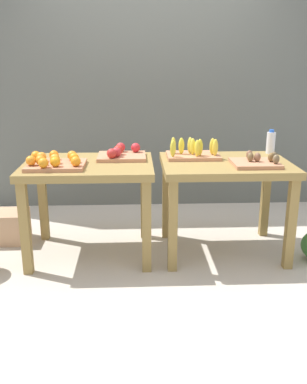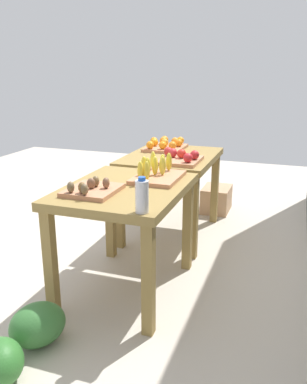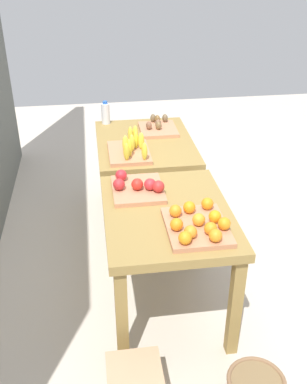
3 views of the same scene
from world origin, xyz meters
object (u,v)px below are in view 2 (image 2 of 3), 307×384
Objects in this scene: kiwi_bin at (92,189)px; watermelon_pile at (24,338)px; orange_bin at (165,145)px; apple_bin at (180,158)px; wicker_basket at (164,194)px; banana_crate at (156,173)px; water_bottle at (142,196)px; cardboard_produce_box at (216,199)px; display_table_left at (171,167)px; display_table_right at (125,203)px.

watermelon_pile is (0.69, -0.10, -0.70)m from kiwi_bin.
orange_bin is 1.12× the size of apple_bin.
banana_crate is at bearing 15.92° from wicker_basket.
water_bottle reaches higher than orange_bin.
kiwi_bin is 1.13× the size of wicker_basket.
wicker_basket is at bearing -94.88° from cardboard_produce_box.
apple_bin is at bearing 31.07° from display_table_left.
display_table_right is 2.85× the size of kiwi_bin.
apple_bin is at bearing 178.59° from banana_crate.
display_table_left is 1.09m from wicker_basket.
kiwi_bin reaches higher than cardboard_produce_box.
water_bottle is (0.24, 0.44, 0.07)m from kiwi_bin.
water_bottle reaches higher than kiwi_bin.
apple_bin reaches higher than display_table_right.
wicker_basket is (-1.99, -0.35, -0.56)m from display_table_right.
kiwi_bin is (1.34, -0.14, 0.15)m from display_table_left.
banana_crate is (1.11, 0.28, 0.01)m from orange_bin.
orange_bin reaches higher than kiwi_bin.
display_table_left is 0.35m from apple_bin.
apple_bin is 1.94m from watermelon_pile.
display_table_right reaches higher than wicker_basket.
water_bottle is at bearing 6.22° from apple_bin.
kiwi_bin is (1.58, -0.00, -0.01)m from orange_bin.
cardboard_produce_box is (-0.57, 0.44, -0.70)m from orange_bin.
water_bottle reaches higher than display_table_right.
kiwi_bin is at bearing -6.09° from display_table_left.
cardboard_produce_box is at bearing -179.95° from water_bottle.
cardboard_produce_box is (-2.83, 0.55, 0.01)m from watermelon_pile.
watermelon_pile is (0.45, -0.55, -0.77)m from water_bottle.
display_table_left is 1.02m from cardboard_produce_box.
water_bottle is (1.58, 0.30, 0.22)m from display_table_left.
water_bottle is at bearing 14.94° from wicker_basket.
orange_bin is 1.39× the size of wicker_basket.
orange_bin reaches higher than display_table_right.
wicker_basket is at bearing -170.00° from display_table_right.
watermelon_pile is 2.89m from wicker_basket.
cardboard_produce_box is at bearing 169.06° from watermelon_pile.
display_table_left is 1.35m from kiwi_bin.
wicker_basket is at bearing -174.62° from kiwi_bin.
cardboard_produce_box is (-2.39, -0.00, -0.75)m from water_bottle.
display_table_left is at bearing -20.31° from cardboard_produce_box.
apple_bin reaches higher than display_table_left.
water_bottle is at bearing 10.84° from display_table_left.
display_table_left is 0.89m from banana_crate.
apple_bin reaches higher than wicker_basket.
cardboard_produce_box is (-1.68, 0.16, -0.70)m from banana_crate.
wicker_basket is at bearing -177.97° from watermelon_pile.
apple_bin is at bearing -173.78° from water_bottle.
orange_bin is 1.00m from cardboard_produce_box.
apple_bin is at bearing 30.34° from orange_bin.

